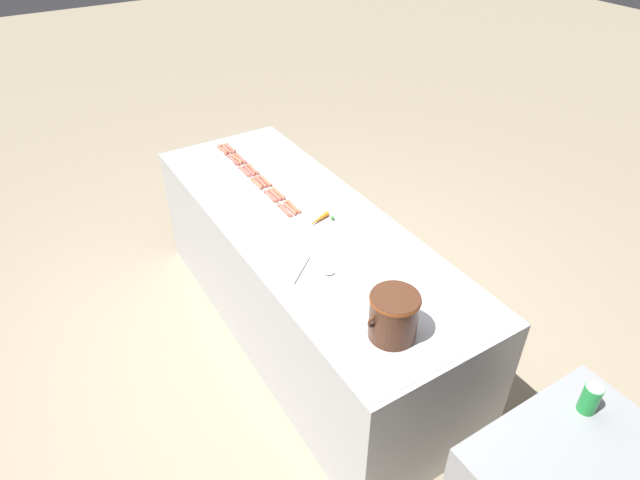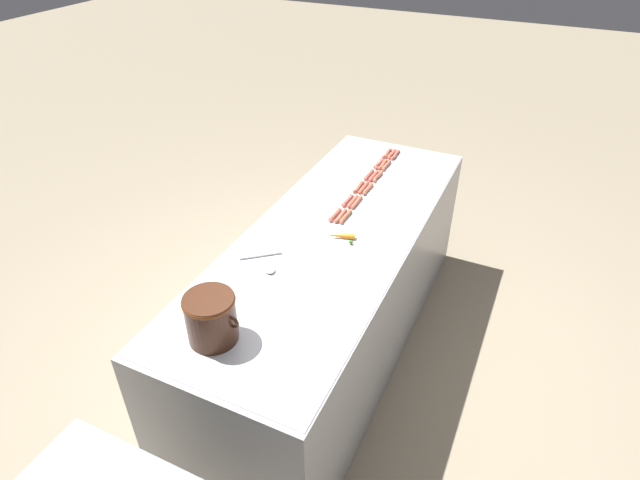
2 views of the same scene
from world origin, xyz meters
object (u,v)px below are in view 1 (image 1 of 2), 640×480
hot_dog_0 (230,148)px  hot_dog_17 (285,210)px  hot_dog_16 (270,196)px  hot_dog_12 (222,150)px  hot_dog_5 (293,206)px  carrot (319,220)px  hot_dog_1 (241,158)px  hot_dog_9 (261,181)px  hot_dog_13 (233,160)px  hot_dog_15 (257,183)px  hot_dog_7 (237,159)px  hot_dog_4 (278,193)px  hot_dog_11 (289,208)px  soda_can (590,399)px  hot_dog_3 (265,180)px  hot_dog_6 (226,149)px  hot_dog_2 (252,169)px  bean_pot (394,314)px  hot_dog_8 (249,170)px  serving_spoon (319,271)px  hot_dog_14 (244,171)px  hot_dog_10 (275,194)px

hot_dog_0 → hot_dog_17: bearing=86.0°
hot_dog_16 → hot_dog_12: bearing=-90.0°
hot_dog_5 → hot_dog_16: size_ratio=1.00×
carrot → hot_dog_1: bearing=-86.6°
hot_dog_9 → hot_dog_13: size_ratio=1.00×
hot_dog_15 → carrot: size_ratio=0.86×
hot_dog_16 → hot_dog_17: size_ratio=1.00×
hot_dog_5 → hot_dog_9: bearing=-85.2°
hot_dog_0 → hot_dog_5: (0.00, 0.89, 0.00)m
hot_dog_7 → carrot: size_ratio=0.86×
hot_dog_1 → hot_dog_9: bearing=85.6°
hot_dog_4 → hot_dog_16: size_ratio=1.00×
hot_dog_7 → hot_dog_11: size_ratio=1.00×
hot_dog_4 → soda_can: size_ratio=1.22×
hot_dog_4 → hot_dog_16: same height
hot_dog_3 → hot_dog_5: size_ratio=1.00×
hot_dog_5 → hot_dog_12: (0.06, -0.89, 0.00)m
hot_dog_17 → hot_dog_11: bearing=-174.4°
hot_dog_6 → hot_dog_2: bearing=94.1°
hot_dog_11 → hot_dog_17: (0.03, 0.00, 0.00)m
hot_dog_13 → bean_pot: (0.08, 1.83, 0.11)m
hot_dog_8 → serving_spoon: hot_dog_8 is taller
hot_dog_8 → hot_dog_17: (0.03, 0.54, 0.00)m
hot_dog_15 → serving_spoon: size_ratio=0.66×
hot_dog_2 → soda_can: (-0.21, 2.35, 0.09)m
hot_dog_1 → hot_dog_5: (-0.00, 0.71, 0.00)m
hot_dog_9 → hot_dog_11: same height
hot_dog_1 → hot_dog_0: bearing=-91.1°
hot_dog_13 → hot_dog_16: size_ratio=1.00×
hot_dog_4 → serving_spoon: size_ratio=0.66×
hot_dog_14 → hot_dog_16: size_ratio=1.00×
hot_dog_0 → hot_dog_7: same height
hot_dog_7 → serving_spoon: hot_dog_7 is taller
hot_dog_15 → hot_dog_17: same height
hot_dog_6 → hot_dog_1: bearing=97.6°
hot_dog_5 → hot_dog_16: (0.06, -0.17, 0.00)m
hot_dog_10 → hot_dog_12: same height
hot_dog_3 → hot_dog_7: (0.03, -0.36, 0.00)m
hot_dog_15 → bean_pot: 1.47m
hot_dog_9 → hot_dog_10: (-0.00, 0.18, 0.00)m
hot_dog_1 → hot_dog_5: 0.71m
hot_dog_5 → soda_can: bearing=96.6°
hot_dog_8 → soda_can: size_ratio=1.22×
hot_dog_11 → serving_spoon: hot_dog_11 is taller
hot_dog_17 → soda_can: bearing=98.6°
hot_dog_14 → bean_pot: (0.07, 1.65, 0.11)m
hot_dog_1 → hot_dog_17: (0.06, 0.72, 0.00)m
hot_dog_0 → bean_pot: (0.14, 2.00, 0.11)m
hot_dog_8 → serving_spoon: (0.15, 1.12, -0.00)m
hot_dog_3 → hot_dog_7: bearing=-85.5°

